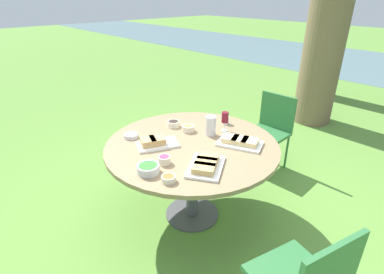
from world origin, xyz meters
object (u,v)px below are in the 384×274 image
wine_glass (225,118)px  water_pitcher (211,126)px  dining_table (192,153)px  chair_near_right (271,126)px

wine_glass → water_pitcher: bearing=-98.0°
dining_table → wine_glass: wine_glass is taller
dining_table → chair_near_right: (-0.06, 1.32, -0.16)m
wine_glass → chair_near_right: bearing=94.8°
chair_near_right → water_pitcher: bearing=-87.2°
dining_table → wine_glass: (0.01, 0.40, 0.22)m
chair_near_right → water_pitcher: (0.05, -1.08, 0.34)m
dining_table → wine_glass: bearing=88.2°
dining_table → wine_glass: size_ratio=8.02×
dining_table → wine_glass: 0.46m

